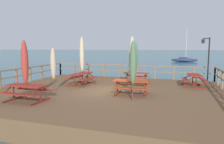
% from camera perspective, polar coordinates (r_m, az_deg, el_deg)
% --- Properties ---
extents(ground_plane, '(600.00, 600.00, 0.00)m').
position_cam_1_polar(ground_plane, '(12.19, -1.21, -9.19)').
color(ground_plane, '#2D5B6B').
extents(wooden_deck, '(13.18, 11.17, 0.87)m').
position_cam_1_polar(wooden_deck, '(12.07, -1.21, -7.22)').
color(wooden_deck, brown).
rests_on(wooden_deck, ground).
extents(railing_waterside_far, '(12.98, 0.10, 1.09)m').
position_cam_1_polar(railing_waterside_far, '(17.04, 4.68, 0.83)').
color(railing_waterside_far, brown).
rests_on(railing_waterside_far, wooden_deck).
extents(railing_side_left, '(0.10, 10.97, 1.09)m').
position_cam_1_polar(railing_side_left, '(15.19, -24.89, -0.52)').
color(railing_side_left, brown).
rests_on(railing_side_left, wooden_deck).
extents(picnic_table_mid_centre, '(1.71, 1.52, 0.78)m').
position_cam_1_polar(picnic_table_mid_centre, '(14.27, 6.76, -1.08)').
color(picnic_table_mid_centre, '#993819').
rests_on(picnic_table_mid_centre, wooden_deck).
extents(picnic_table_mid_left, '(1.91, 1.43, 0.78)m').
position_cam_1_polar(picnic_table_mid_left, '(10.41, -22.56, -4.42)').
color(picnic_table_mid_left, maroon).
rests_on(picnic_table_mid_left, wooden_deck).
extents(picnic_table_back_right, '(1.87, 1.41, 0.78)m').
position_cam_1_polar(picnic_table_back_right, '(10.97, 5.32, -3.38)').
color(picnic_table_back_right, '#993819').
rests_on(picnic_table_back_right, wooden_deck).
extents(picnic_table_back_left, '(1.58, 2.09, 0.78)m').
position_cam_1_polar(picnic_table_back_left, '(14.06, -8.48, -1.18)').
color(picnic_table_back_left, maroon).
rests_on(picnic_table_back_left, wooden_deck).
extents(picnic_table_mid_right, '(1.53, 1.77, 0.78)m').
position_cam_1_polar(picnic_table_mid_right, '(14.22, 21.83, -1.54)').
color(picnic_table_mid_right, maroon).
rests_on(picnic_table_mid_right, wooden_deck).
extents(patio_umbrella_tall_mid_right, '(0.32, 0.32, 2.85)m').
position_cam_1_polar(patio_umbrella_tall_mid_right, '(14.15, 6.50, 4.00)').
color(patio_umbrella_tall_mid_right, '#4C3828').
rests_on(patio_umbrella_tall_mid_right, wooden_deck).
extents(patio_umbrella_tall_front, '(0.32, 0.32, 2.84)m').
position_cam_1_polar(patio_umbrella_tall_front, '(10.31, -22.98, 2.46)').
color(patio_umbrella_tall_front, '#4C3828').
rests_on(patio_umbrella_tall_front, wooden_deck).
extents(patio_umbrella_short_front, '(0.32, 0.32, 3.06)m').
position_cam_1_polar(patio_umbrella_short_front, '(10.85, 5.52, 3.89)').
color(patio_umbrella_short_front, '#4C3828').
rests_on(patio_umbrella_short_front, wooden_deck).
extents(patio_umbrella_short_back, '(0.32, 0.32, 3.20)m').
position_cam_1_polar(patio_umbrella_short_back, '(13.96, -8.32, 4.85)').
color(patio_umbrella_short_back, '#4C3828').
rests_on(patio_umbrella_short_back, wooden_deck).
extents(patio_umbrella_tall_mid_left, '(0.32, 0.32, 2.49)m').
position_cam_1_polar(patio_umbrella_tall_mid_left, '(12.05, -15.94, 2.20)').
color(patio_umbrella_tall_mid_left, '#4C3828').
rests_on(patio_umbrella_tall_mid_left, wooden_deck).
extents(patio_umbrella_short_mid, '(0.32, 0.32, 2.81)m').
position_cam_1_polar(patio_umbrella_short_mid, '(9.47, 5.82, 2.51)').
color(patio_umbrella_short_mid, '#4C3828').
rests_on(patio_umbrella_short_mid, wooden_deck).
extents(lamp_post_hooked, '(0.59, 0.46, 3.20)m').
position_cam_1_polar(lamp_post_hooked, '(15.98, 24.69, 4.81)').
color(lamp_post_hooked, black).
rests_on(lamp_post_hooked, wooden_deck).
extents(sailboat_distant, '(6.04, 1.82, 7.72)m').
position_cam_1_polar(sailboat_distant, '(51.51, 19.35, 3.21)').
color(sailboat_distant, navy).
rests_on(sailboat_distant, ground).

